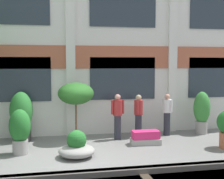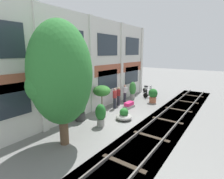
{
  "view_description": "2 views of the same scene",
  "coord_description": "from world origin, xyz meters",
  "px_view_note": "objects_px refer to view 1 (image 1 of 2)",
  "views": [
    {
      "loc": [
        -0.8,
        -9.47,
        2.9
      ],
      "look_at": [
        1.48,
        1.94,
        1.88
      ],
      "focal_mm": 50.0,
      "sensor_mm": 36.0,
      "label": 1
    },
    {
      "loc": [
        -9.83,
        -6.01,
        4.6
      ],
      "look_at": [
        0.34,
        1.16,
        1.92
      ],
      "focal_mm": 28.0,
      "sensor_mm": 36.0,
      "label": 2
    }
  ],
  "objects_px": {
    "potted_plant_square_trough": "(146,138)",
    "potted_plant_ribbed_drum": "(20,130)",
    "potted_plant_glazed_jar": "(21,115)",
    "resident_by_doorway": "(118,115)",
    "resident_near_plants": "(138,114)",
    "potted_plant_wide_bowl": "(77,147)",
    "potted_plant_stone_basin": "(202,111)",
    "potted_plant_tall_urn": "(76,95)",
    "resident_watching_tracks": "(167,113)"
  },
  "relations": [
    {
      "from": "potted_plant_square_trough",
      "to": "resident_watching_tracks",
      "type": "distance_m",
      "value": 1.84
    },
    {
      "from": "potted_plant_wide_bowl",
      "to": "potted_plant_stone_basin",
      "type": "xyz_separation_m",
      "value": [
        5.26,
        2.2,
        0.62
      ]
    },
    {
      "from": "potted_plant_glazed_jar",
      "to": "potted_plant_square_trough",
      "type": "xyz_separation_m",
      "value": [
        4.34,
        -1.36,
        -0.73
      ]
    },
    {
      "from": "potted_plant_glazed_jar",
      "to": "resident_near_plants",
      "type": "height_order",
      "value": "potted_plant_glazed_jar"
    },
    {
      "from": "potted_plant_wide_bowl",
      "to": "potted_plant_stone_basin",
      "type": "height_order",
      "value": "potted_plant_stone_basin"
    },
    {
      "from": "potted_plant_glazed_jar",
      "to": "resident_watching_tracks",
      "type": "relative_size",
      "value": 1.11
    },
    {
      "from": "potted_plant_square_trough",
      "to": "potted_plant_tall_urn",
      "type": "height_order",
      "value": "potted_plant_tall_urn"
    },
    {
      "from": "resident_by_doorway",
      "to": "potted_plant_ribbed_drum",
      "type": "bearing_deg",
      "value": -82.22
    },
    {
      "from": "potted_plant_wide_bowl",
      "to": "potted_plant_ribbed_drum",
      "type": "height_order",
      "value": "potted_plant_ribbed_drum"
    },
    {
      "from": "potted_plant_glazed_jar",
      "to": "potted_plant_tall_urn",
      "type": "xyz_separation_m",
      "value": [
        1.98,
        -0.34,
        0.74
      ]
    },
    {
      "from": "potted_plant_ribbed_drum",
      "to": "resident_watching_tracks",
      "type": "xyz_separation_m",
      "value": [
        5.49,
        1.54,
        0.1
      ]
    },
    {
      "from": "potted_plant_wide_bowl",
      "to": "potted_plant_ribbed_drum",
      "type": "distance_m",
      "value": 1.91
    },
    {
      "from": "potted_plant_square_trough",
      "to": "resident_watching_tracks",
      "type": "xyz_separation_m",
      "value": [
        1.25,
        1.17,
        0.66
      ]
    },
    {
      "from": "potted_plant_wide_bowl",
      "to": "potted_plant_square_trough",
      "type": "distance_m",
      "value": 2.72
    },
    {
      "from": "potted_plant_glazed_jar",
      "to": "resident_watching_tracks",
      "type": "xyz_separation_m",
      "value": [
        5.59,
        -0.18,
        -0.07
      ]
    },
    {
      "from": "potted_plant_ribbed_drum",
      "to": "resident_by_doorway",
      "type": "xyz_separation_m",
      "value": [
        3.42,
        1.26,
        0.14
      ]
    },
    {
      "from": "potted_plant_stone_basin",
      "to": "resident_by_doorway",
      "type": "bearing_deg",
      "value": -175.67
    },
    {
      "from": "potted_plant_glazed_jar",
      "to": "resident_by_doorway",
      "type": "height_order",
      "value": "potted_plant_glazed_jar"
    },
    {
      "from": "potted_plant_stone_basin",
      "to": "potted_plant_ribbed_drum",
      "type": "xyz_separation_m",
      "value": [
        -6.98,
        -1.53,
        -0.15
      ]
    },
    {
      "from": "potted_plant_square_trough",
      "to": "resident_near_plants",
      "type": "height_order",
      "value": "resident_near_plants"
    },
    {
      "from": "resident_by_doorway",
      "to": "resident_near_plants",
      "type": "xyz_separation_m",
      "value": [
        0.87,
        0.2,
        -0.03
      ]
    },
    {
      "from": "potted_plant_wide_bowl",
      "to": "potted_plant_tall_urn",
      "type": "relative_size",
      "value": 0.52
    },
    {
      "from": "potted_plant_wide_bowl",
      "to": "resident_by_doorway",
      "type": "bearing_deg",
      "value": 48.57
    },
    {
      "from": "potted_plant_square_trough",
      "to": "resident_watching_tracks",
      "type": "relative_size",
      "value": 0.67
    },
    {
      "from": "potted_plant_tall_urn",
      "to": "resident_watching_tracks",
      "type": "bearing_deg",
      "value": 2.4
    },
    {
      "from": "resident_by_doorway",
      "to": "resident_near_plants",
      "type": "relative_size",
      "value": 1.03
    },
    {
      "from": "potted_plant_wide_bowl",
      "to": "potted_plant_ribbed_drum",
      "type": "relative_size",
      "value": 0.78
    },
    {
      "from": "potted_plant_tall_urn",
      "to": "potted_plant_wide_bowl",
      "type": "bearing_deg",
      "value": -94.4
    },
    {
      "from": "potted_plant_square_trough",
      "to": "potted_plant_ribbed_drum",
      "type": "distance_m",
      "value": 4.29
    },
    {
      "from": "resident_watching_tracks",
      "to": "potted_plant_ribbed_drum",
      "type": "bearing_deg",
      "value": -9.66
    },
    {
      "from": "potted_plant_wide_bowl",
      "to": "potted_plant_glazed_jar",
      "type": "relative_size",
      "value": 0.61
    },
    {
      "from": "potted_plant_tall_urn",
      "to": "resident_by_doorway",
      "type": "bearing_deg",
      "value": -4.53
    },
    {
      "from": "potted_plant_stone_basin",
      "to": "potted_plant_glazed_jar",
      "type": "height_order",
      "value": "potted_plant_glazed_jar"
    },
    {
      "from": "potted_plant_wide_bowl",
      "to": "resident_watching_tracks",
      "type": "xyz_separation_m",
      "value": [
        3.77,
        2.21,
        0.58
      ]
    },
    {
      "from": "potted_plant_wide_bowl",
      "to": "potted_plant_tall_urn",
      "type": "xyz_separation_m",
      "value": [
        0.16,
        2.05,
        1.39
      ]
    },
    {
      "from": "potted_plant_glazed_jar",
      "to": "potted_plant_tall_urn",
      "type": "relative_size",
      "value": 0.84
    },
    {
      "from": "potted_plant_tall_urn",
      "to": "potted_plant_glazed_jar",
      "type": "bearing_deg",
      "value": 170.38
    },
    {
      "from": "potted_plant_wide_bowl",
      "to": "resident_by_doorway",
      "type": "xyz_separation_m",
      "value": [
        1.7,
        1.93,
        0.62
      ]
    },
    {
      "from": "potted_plant_stone_basin",
      "to": "resident_near_plants",
      "type": "relative_size",
      "value": 1.04
    },
    {
      "from": "potted_plant_glazed_jar",
      "to": "resident_near_plants",
      "type": "distance_m",
      "value": 4.4
    },
    {
      "from": "potted_plant_ribbed_drum",
      "to": "potted_plant_wide_bowl",
      "type": "bearing_deg",
      "value": -21.28
    },
    {
      "from": "potted_plant_glazed_jar",
      "to": "potted_plant_wide_bowl",
      "type": "bearing_deg",
      "value": -52.69
    },
    {
      "from": "potted_plant_ribbed_drum",
      "to": "resident_by_doorway",
      "type": "relative_size",
      "value": 0.84
    },
    {
      "from": "potted_plant_tall_urn",
      "to": "resident_near_plants",
      "type": "xyz_separation_m",
      "value": [
        2.42,
        0.08,
        -0.81
      ]
    },
    {
      "from": "potted_plant_glazed_jar",
      "to": "resident_by_doorway",
      "type": "distance_m",
      "value": 3.55
    },
    {
      "from": "potted_plant_tall_urn",
      "to": "resident_watching_tracks",
      "type": "height_order",
      "value": "potted_plant_tall_urn"
    },
    {
      "from": "potted_plant_tall_urn",
      "to": "resident_near_plants",
      "type": "relative_size",
      "value": 1.31
    },
    {
      "from": "potted_plant_ribbed_drum",
      "to": "resident_by_doorway",
      "type": "height_order",
      "value": "resident_by_doorway"
    },
    {
      "from": "potted_plant_wide_bowl",
      "to": "potted_plant_stone_basin",
      "type": "distance_m",
      "value": 5.74
    },
    {
      "from": "potted_plant_stone_basin",
      "to": "resident_watching_tracks",
      "type": "distance_m",
      "value": 1.49
    }
  ]
}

